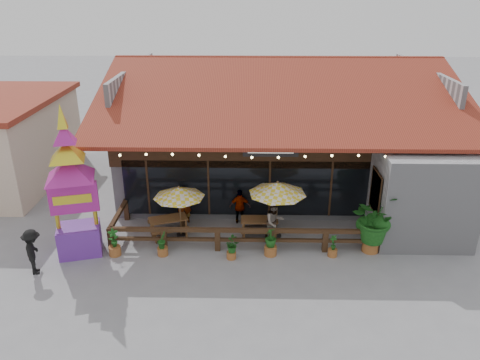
{
  "coord_description": "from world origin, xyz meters",
  "views": [
    {
      "loc": [
        -1.35,
        -15.65,
        9.26
      ],
      "look_at": [
        -1.7,
        1.5,
        2.02
      ],
      "focal_mm": 35.0,
      "sensor_mm": 36.0,
      "label": 1
    }
  ],
  "objects_px": {
    "umbrella_left": "(179,193)",
    "picnic_table_left": "(168,223)",
    "thai_sign_tower": "(70,173)",
    "umbrella_right": "(277,188)",
    "picnic_table_right": "(259,224)",
    "tropical_plant": "(374,220)",
    "pedestrian": "(33,252)"
  },
  "relations": [
    {
      "from": "picnic_table_left",
      "to": "thai_sign_tower",
      "type": "relative_size",
      "value": 0.3
    },
    {
      "from": "pedestrian",
      "to": "umbrella_right",
      "type": "bearing_deg",
      "value": -91.19
    },
    {
      "from": "umbrella_left",
      "to": "picnic_table_left",
      "type": "xyz_separation_m",
      "value": [
        -0.51,
        0.08,
        -1.38
      ]
    },
    {
      "from": "umbrella_right",
      "to": "tropical_plant",
      "type": "height_order",
      "value": "umbrella_right"
    },
    {
      "from": "picnic_table_left",
      "to": "pedestrian",
      "type": "xyz_separation_m",
      "value": [
        -4.14,
        -2.78,
        0.35
      ]
    },
    {
      "from": "umbrella_left",
      "to": "umbrella_right",
      "type": "xyz_separation_m",
      "value": [
        3.76,
        -0.02,
        0.21
      ]
    },
    {
      "from": "tropical_plant",
      "to": "pedestrian",
      "type": "distance_m",
      "value": 12.0
    },
    {
      "from": "thai_sign_tower",
      "to": "tropical_plant",
      "type": "distance_m",
      "value": 10.93
    },
    {
      "from": "tropical_plant",
      "to": "thai_sign_tower",
      "type": "bearing_deg",
      "value": -178.22
    },
    {
      "from": "picnic_table_left",
      "to": "picnic_table_right",
      "type": "distance_m",
      "value": 3.61
    },
    {
      "from": "umbrella_right",
      "to": "picnic_table_right",
      "type": "bearing_deg",
      "value": 169.36
    },
    {
      "from": "thai_sign_tower",
      "to": "picnic_table_right",
      "type": "bearing_deg",
      "value": 12.58
    },
    {
      "from": "picnic_table_left",
      "to": "pedestrian",
      "type": "height_order",
      "value": "pedestrian"
    },
    {
      "from": "umbrella_left",
      "to": "pedestrian",
      "type": "distance_m",
      "value": 5.47
    },
    {
      "from": "umbrella_left",
      "to": "umbrella_right",
      "type": "distance_m",
      "value": 3.77
    },
    {
      "from": "umbrella_left",
      "to": "thai_sign_tower",
      "type": "xyz_separation_m",
      "value": [
        -3.53,
        -1.38,
        1.34
      ]
    },
    {
      "from": "thai_sign_tower",
      "to": "tropical_plant",
      "type": "bearing_deg",
      "value": 1.78
    },
    {
      "from": "umbrella_right",
      "to": "umbrella_left",
      "type": "bearing_deg",
      "value": 179.68
    },
    {
      "from": "picnic_table_right",
      "to": "thai_sign_tower",
      "type": "relative_size",
      "value": 0.24
    },
    {
      "from": "umbrella_left",
      "to": "picnic_table_right",
      "type": "xyz_separation_m",
      "value": [
        3.1,
        0.1,
        -1.39
      ]
    },
    {
      "from": "thai_sign_tower",
      "to": "pedestrian",
      "type": "bearing_deg",
      "value": -130.06
    },
    {
      "from": "umbrella_right",
      "to": "thai_sign_tower",
      "type": "distance_m",
      "value": 7.51
    },
    {
      "from": "umbrella_right",
      "to": "tropical_plant",
      "type": "relative_size",
      "value": 1.19
    },
    {
      "from": "thai_sign_tower",
      "to": "umbrella_right",
      "type": "bearing_deg",
      "value": 10.53
    },
    {
      "from": "umbrella_right",
      "to": "tropical_plant",
      "type": "distance_m",
      "value": 3.69
    },
    {
      "from": "picnic_table_right",
      "to": "thai_sign_tower",
      "type": "height_order",
      "value": "thai_sign_tower"
    },
    {
      "from": "tropical_plant",
      "to": "pedestrian",
      "type": "xyz_separation_m",
      "value": [
        -11.88,
        -1.66,
        -0.49
      ]
    },
    {
      "from": "thai_sign_tower",
      "to": "tropical_plant",
      "type": "relative_size",
      "value": 2.63
    },
    {
      "from": "picnic_table_right",
      "to": "picnic_table_left",
      "type": "bearing_deg",
      "value": -179.65
    },
    {
      "from": "picnic_table_left",
      "to": "thai_sign_tower",
      "type": "height_order",
      "value": "thai_sign_tower"
    },
    {
      "from": "tropical_plant",
      "to": "umbrella_right",
      "type": "bearing_deg",
      "value": 163.59
    },
    {
      "from": "umbrella_left",
      "to": "picnic_table_left",
      "type": "relative_size",
      "value": 1.32
    }
  ]
}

